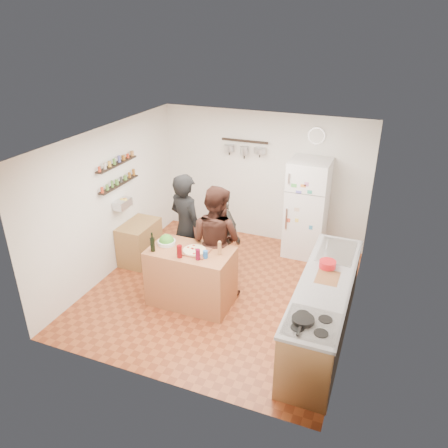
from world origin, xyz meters
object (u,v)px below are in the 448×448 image
at_px(wine_bottle, 153,245).
at_px(salad_bowl, 167,242).
at_px(pepper_mill, 220,249).
at_px(counter_run, 323,310).
at_px(wall_clock, 317,136).
at_px(person_left, 186,229).
at_px(salt_canister, 205,254).
at_px(fridge, 307,208).
at_px(person_back, 223,233).
at_px(side_table, 140,242).
at_px(person_center, 216,241).
at_px(red_bowl, 327,264).
at_px(prep_island, 191,277).
at_px(skillet, 303,320).

bearing_deg(wine_bottle, salad_bowl, 73.50).
bearing_deg(pepper_mill, counter_run, -5.17).
bearing_deg(wall_clock, wine_bottle, -122.61).
bearing_deg(salad_bowl, person_left, 83.57).
relative_size(salt_canister, fridge, 0.06).
bearing_deg(wine_bottle, person_back, 62.74).
bearing_deg(salt_canister, counter_run, 0.95).
distance_m(pepper_mill, side_table, 2.12).
relative_size(counter_run, side_table, 3.29).
height_order(salad_bowl, person_center, person_center).
bearing_deg(salt_canister, person_back, 99.28).
relative_size(pepper_mill, counter_run, 0.07).
xyz_separation_m(pepper_mill, red_bowl, (1.51, 0.20, -0.03)).
relative_size(salt_canister, person_back, 0.08).
relative_size(salad_bowl, side_table, 0.34).
bearing_deg(fridge, prep_island, -119.80).
bearing_deg(prep_island, person_center, 63.98).
bearing_deg(red_bowl, salad_bowl, -175.11).
height_order(salt_canister, red_bowl, salt_canister).
bearing_deg(person_back, salad_bowl, 91.35).
distance_m(wine_bottle, pepper_mill, 0.99).
relative_size(wine_bottle, red_bowl, 0.92).
distance_m(wine_bottle, salt_canister, 0.81).
xyz_separation_m(pepper_mill, skillet, (1.46, -1.09, -0.05)).
distance_m(person_back, wall_clock, 2.38).
bearing_deg(side_table, salad_bowl, -37.55).
xyz_separation_m(person_left, person_back, (0.48, 0.38, -0.17)).
bearing_deg(wall_clock, pepper_mill, -108.13).
height_order(person_left, fridge, person_left).
bearing_deg(counter_run, person_back, 150.45).
distance_m(person_back, counter_run, 2.20).
height_order(red_bowl, side_table, red_bowl).
relative_size(salt_canister, person_center, 0.06).
distance_m(counter_run, wall_clock, 3.22).
height_order(wine_bottle, side_table, wine_bottle).
bearing_deg(salad_bowl, person_center, 31.91).
xyz_separation_m(person_left, fridge, (1.62, 1.61, -0.03)).
bearing_deg(wine_bottle, side_table, 131.58).
bearing_deg(counter_run, wine_bottle, -177.07).
height_order(wine_bottle, counter_run, wine_bottle).
height_order(skillet, red_bowl, red_bowl).
xyz_separation_m(salad_bowl, fridge, (1.68, 2.16, -0.04)).
bearing_deg(person_back, person_left, 70.23).
relative_size(person_left, fridge, 1.03).
height_order(salad_bowl, wall_clock, wall_clock).
bearing_deg(fridge, skillet, -78.69).
xyz_separation_m(person_center, counter_run, (1.80, -0.54, -0.45)).
distance_m(prep_island, wine_bottle, 0.78).
relative_size(pepper_mill, red_bowl, 0.76).
distance_m(person_center, person_back, 0.56).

